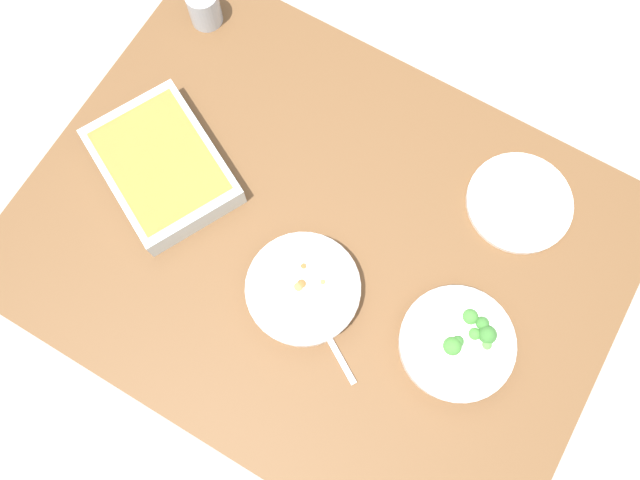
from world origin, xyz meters
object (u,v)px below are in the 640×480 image
stew_bowl (303,290)px  baking_dish (162,166)px  spoon_by_stew (325,332)px  broccoli_bowl (457,343)px  side_plate (519,202)px  drink_cup (204,8)px

stew_bowl → baking_dish: size_ratio=0.61×
baking_dish → spoon_by_stew: 0.48m
broccoli_bowl → side_plate: (0.02, -0.33, -0.02)m
baking_dish → drink_cup: drink_cup is taller
stew_bowl → broccoli_bowl: size_ratio=1.01×
broccoli_bowl → baking_dish: 0.69m
baking_dish → side_plate: bearing=-155.3°
stew_bowl → broccoli_bowl: 0.31m
side_plate → drink_cup: bearing=-3.4°
drink_cup → spoon_by_stew: (-0.59, 0.48, -0.03)m
drink_cup → side_plate: bearing=176.6°
drink_cup → broccoli_bowl: bearing=155.2°
broccoli_bowl → baking_dish: size_ratio=0.60×
baking_dish → drink_cup: bearing=-70.4°
spoon_by_stew → drink_cup: bearing=-39.3°
baking_dish → spoon_by_stew: size_ratio=2.30×
side_plate → spoon_by_stew: 0.48m
stew_bowl → broccoli_bowl: (-0.31, -0.06, -0.00)m
spoon_by_stew → baking_dish: bearing=-15.0°
broccoli_bowl → side_plate: broccoli_bowl is taller
baking_dish → spoon_by_stew: baking_dish is taller
spoon_by_stew → broccoli_bowl: bearing=-155.6°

